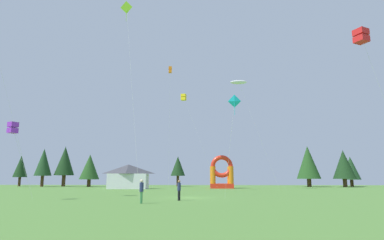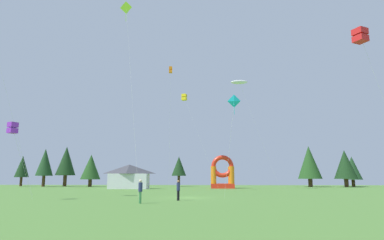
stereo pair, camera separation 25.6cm
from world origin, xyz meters
The scene contains 20 objects.
ground_plane centered at (0.00, 0.00, 0.00)m, with size 120.00×120.00×0.00m, color #548438.
kite_purple_box centered at (-15.58, -5.20, 6.41)m, with size 1.61×2.75×6.92m.
kite_lime_diamond centered at (-6.82, -0.40, 20.18)m, with size 3.12×3.36×20.90m.
kite_white_parafoil centered at (7.51, 23.11, 18.63)m, with size 8.14×1.86×19.10m.
kite_red_box centered at (13.68, -9.65, 12.56)m, with size 5.25×3.17×13.10m.
kite_cyan_diamond centered at (4.77, -0.14, 9.67)m, with size 1.62×1.51×10.22m.
kite_yellow_box centered at (-2.40, 25.08, 16.48)m, with size 6.58×1.96×17.08m.
kite_orange_box centered at (-3.91, 16.34, 18.74)m, with size 0.94×5.28×19.35m.
person_midfield centered at (-0.59, -4.23, 1.04)m, with size 0.42×0.42×1.76m.
person_left_edge centered at (-3.22, -7.77, 1.09)m, with size 0.43×0.43×1.84m.
inflatable_orange_dome centered at (4.53, 30.40, 2.35)m, with size 4.40×3.70×6.20m.
festival_tent centered at (-12.53, 26.56, 2.18)m, with size 7.00×3.18×4.36m.
tree_row_0 centered at (-42.73, 43.98, 4.62)m, with size 3.23×3.23×7.22m.
tree_row_1 centered at (-35.84, 41.19, 5.48)m, with size 3.80×3.80×8.63m.
tree_row_2 centered at (-31.64, 42.99, 5.85)m, with size 4.50×4.50×9.25m.
tree_row_3 centered at (-24.71, 40.42, 4.37)m, with size 4.41×4.41×7.18m.
tree_row_4 centered at (-5.12, 44.48, 4.64)m, with size 3.41×3.41×6.95m.
tree_row_5 centered at (24.27, 41.91, 5.35)m, with size 5.16×5.16×9.01m.
tree_row_6 centered at (31.45, 40.42, 4.81)m, with size 4.80×4.80×7.94m.
tree_row_7 centered at (34.78, 44.99, 4.16)m, with size 4.10×4.10×6.83m.
Camera 2 is at (2.25, -34.02, 1.95)m, focal length 31.15 mm.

